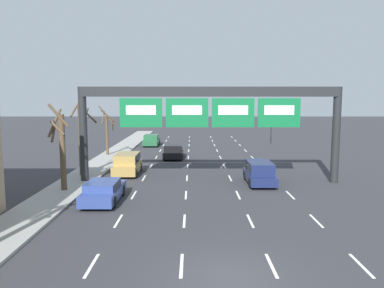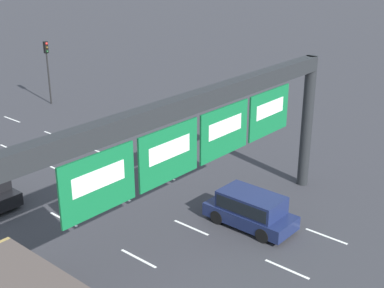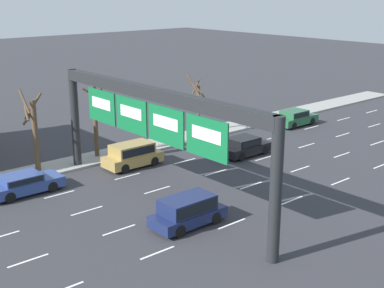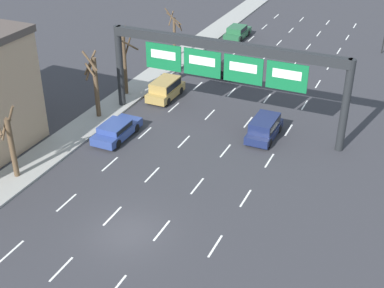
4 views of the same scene
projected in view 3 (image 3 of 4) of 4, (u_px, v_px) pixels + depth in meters
lane_dashes at (140, 208)px, 30.62m from camera, size 10.02×67.00×0.01m
sign_gantry at (152, 115)px, 29.75m from camera, size 18.67×0.70×6.89m
suv_gold at (132, 154)px, 37.52m from camera, size 1.88×4.17×1.69m
car_blue at (24, 183)px, 32.62m from camera, size 1.93×4.51×1.27m
car_black at (244, 146)px, 40.13m from camera, size 1.93×4.20×1.41m
suv_navy at (188, 210)px, 28.16m from camera, size 1.83×4.13×1.61m
car_green at (295, 117)px, 48.87m from camera, size 1.90×4.38×1.43m
tree_bare_closest at (34, 130)px, 35.77m from camera, size 1.52×1.53×5.61m
tree_bare_second at (96, 115)px, 38.84m from camera, size 2.00×1.99×5.92m
tree_bare_third at (198, 103)px, 45.61m from camera, size 1.63×1.83×5.16m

